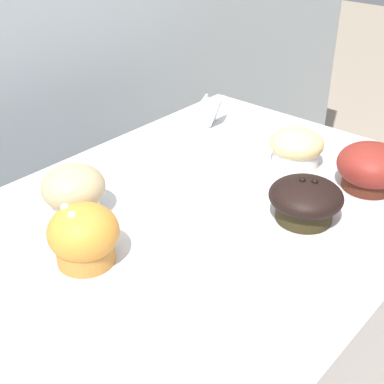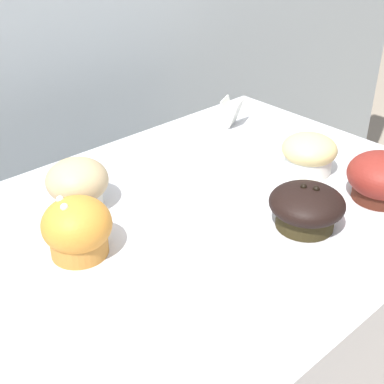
{
  "view_description": "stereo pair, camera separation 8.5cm",
  "coord_description": "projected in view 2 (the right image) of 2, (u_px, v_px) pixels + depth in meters",
  "views": [
    {
      "loc": [
        -0.52,
        -0.48,
        1.36
      ],
      "look_at": [
        0.03,
        0.0,
        0.93
      ],
      "focal_mm": 50.0,
      "sensor_mm": 36.0,
      "label": 1
    },
    {
      "loc": [
        -0.46,
        -0.54,
        1.36
      ],
      "look_at": [
        0.03,
        0.0,
        0.93
      ],
      "focal_mm": 50.0,
      "sensor_mm": 36.0,
      "label": 2
    }
  ],
  "objects": [
    {
      "name": "wall_back",
      "position": [
        6.0,
        108.0,
        1.22
      ],
      "size": [
        3.2,
        0.1,
        1.8
      ],
      "primitive_type": "cube",
      "color": "#A8B2B7",
      "rests_on": "ground"
    },
    {
      "name": "price_card",
      "position": [
        232.0,
        112.0,
        1.17
      ],
      "size": [
        0.06,
        0.06,
        0.06
      ],
      "color": "white",
      "rests_on": "display_counter"
    },
    {
      "name": "muffin_front_left",
      "position": [
        77.0,
        229.0,
        0.77
      ],
      "size": [
        0.1,
        0.1,
        0.09
      ],
      "color": "#C98337",
      "rests_on": "display_counter"
    },
    {
      "name": "muffin_front_center",
      "position": [
        306.0,
        207.0,
        0.83
      ],
      "size": [
        0.12,
        0.12,
        0.07
      ],
      "color": "#302814",
      "rests_on": "display_counter"
    },
    {
      "name": "muffin_front_right",
      "position": [
        309.0,
        153.0,
        0.99
      ],
      "size": [
        0.1,
        0.1,
        0.07
      ],
      "color": "white",
      "rests_on": "display_counter"
    },
    {
      "name": "muffin_back_center",
      "position": [
        382.0,
        178.0,
        0.9
      ],
      "size": [
        0.12,
        0.12,
        0.08
      ],
      "color": "#4B1F14",
      "rests_on": "display_counter"
    },
    {
      "name": "muffin_back_right",
      "position": [
        78.0,
        184.0,
        0.88
      ],
      "size": [
        0.1,
        0.1,
        0.09
      ],
      "color": "silver",
      "rests_on": "display_counter"
    }
  ]
}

